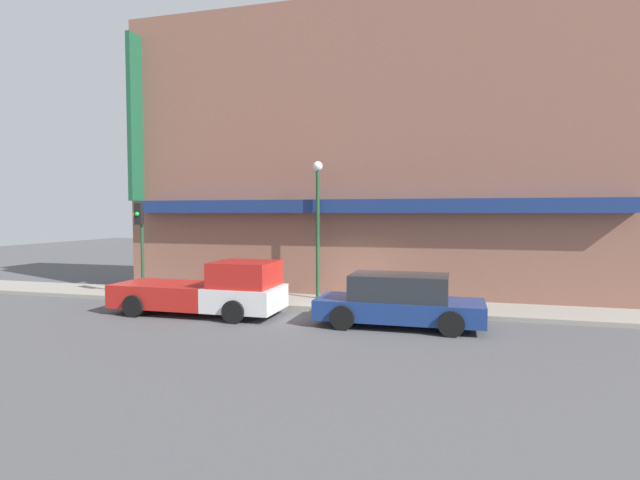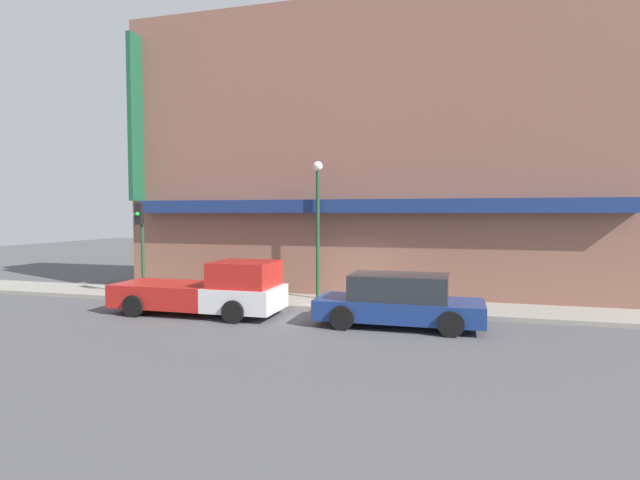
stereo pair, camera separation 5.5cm
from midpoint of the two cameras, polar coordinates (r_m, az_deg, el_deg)
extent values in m
plane|color=#4C4C4F|center=(16.66, 3.05, -8.32)|extent=(80.00, 80.00, 0.00)
cube|color=gray|center=(17.83, 3.92, -7.32)|extent=(36.00, 2.47, 0.15)
cube|color=brown|center=(20.37, 5.58, 9.85)|extent=(19.80, 3.00, 11.39)
cube|color=navy|center=(18.46, 4.56, 3.88)|extent=(18.22, 0.60, 0.50)
cube|color=#195133|center=(22.53, -20.29, 12.93)|extent=(0.20, 0.80, 6.83)
cube|color=silver|center=(16.11, -8.47, -6.58)|extent=(2.23, 1.95, 0.74)
cube|color=#B21E19|center=(16.00, -8.50, -3.86)|extent=(1.90, 1.79, 0.79)
cube|color=#B21E19|center=(17.43, -16.92, -5.94)|extent=(3.35, 1.95, 0.74)
cylinder|color=black|center=(17.01, -6.94, -6.90)|extent=(0.70, 0.22, 0.70)
cylinder|color=black|center=(15.26, -9.78, -8.09)|extent=(0.70, 0.22, 0.70)
cylinder|color=black|center=(18.60, -16.89, -6.15)|extent=(0.70, 0.22, 0.70)
cylinder|color=black|center=(17.02, -20.44, -7.07)|extent=(0.70, 0.22, 0.70)
cube|color=navy|center=(14.84, 9.11, -7.81)|extent=(4.80, 1.83, 0.58)
cube|color=#23282D|center=(14.73, 9.13, -5.30)|extent=(2.78, 1.65, 0.73)
cylinder|color=black|center=(15.68, 14.95, -7.85)|extent=(0.70, 0.22, 0.70)
cylinder|color=black|center=(13.89, 14.85, -9.27)|extent=(0.70, 0.22, 0.70)
cylinder|color=black|center=(15.99, 4.14, -7.53)|extent=(0.70, 0.22, 0.70)
cylinder|color=black|center=(14.23, 2.64, -8.86)|extent=(0.70, 0.22, 0.70)
cylinder|color=#196633|center=(18.48, -6.61, -5.98)|extent=(0.21, 0.21, 0.48)
sphere|color=#196633|center=(18.43, -6.61, -5.03)|extent=(0.20, 0.20, 0.20)
cylinder|color=#1E4728|center=(18.35, -0.17, 0.57)|extent=(0.14, 0.14, 4.68)
sphere|color=silver|center=(18.41, -0.17, 8.43)|extent=(0.36, 0.36, 0.36)
cylinder|color=#1E4728|center=(20.03, -19.54, -1.07)|extent=(0.12, 0.12, 3.51)
cube|color=black|center=(19.85, -19.88, 2.80)|extent=(0.28, 0.20, 0.80)
sphere|color=green|center=(19.76, -20.08, 2.80)|extent=(0.16, 0.16, 0.16)
camera|label=1|loc=(0.03, -89.91, 0.00)|focal=28.00mm
camera|label=2|loc=(0.03, 90.09, 0.00)|focal=28.00mm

